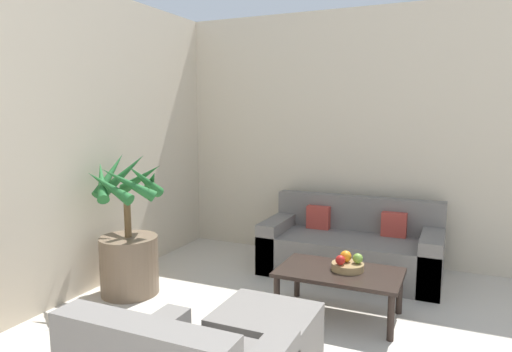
{
  "coord_description": "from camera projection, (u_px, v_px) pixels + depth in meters",
  "views": [
    {
      "loc": [
        -0.47,
        1.18,
        1.61
      ],
      "look_at": [
        -2.26,
        5.17,
        1.0
      ],
      "focal_mm": 32.0,
      "sensor_mm": 36.0,
      "label": 1
    }
  ],
  "objects": [
    {
      "name": "orange_fruit",
      "position": [
        346.0,
        256.0,
        3.62
      ],
      "size": [
        0.09,
        0.09,
        0.09
      ],
      "color": "orange",
      "rests_on": "fruit_bowl"
    },
    {
      "name": "fruit_bowl",
      "position": [
        348.0,
        267.0,
        3.6
      ],
      "size": [
        0.25,
        0.25,
        0.06
      ],
      "color": "#997A4C",
      "rests_on": "coffee_table"
    },
    {
      "name": "sofa_loveseat",
      "position": [
        351.0,
        249.0,
        4.57
      ],
      "size": [
        1.72,
        0.79,
        0.74
      ],
      "color": "slate",
      "rests_on": "ground_plane"
    },
    {
      "name": "apple_green",
      "position": [
        358.0,
        258.0,
        3.58
      ],
      "size": [
        0.08,
        0.08,
        0.08
      ],
      "color": "olive",
      "rests_on": "fruit_bowl"
    },
    {
      "name": "potted_palm",
      "position": [
        129.0,
        246.0,
        4.04
      ],
      "size": [
        0.7,
        0.7,
        1.27
      ],
      "color": "brown",
      "rests_on": "ground_plane"
    },
    {
      "name": "ottoman",
      "position": [
        266.0,
        339.0,
        2.89
      ],
      "size": [
        0.61,
        0.55,
        0.37
      ],
      "color": "slate",
      "rests_on": "ground_plane"
    },
    {
      "name": "apple_red",
      "position": [
        340.0,
        260.0,
        3.55
      ],
      "size": [
        0.08,
        0.08,
        0.08
      ],
      "color": "red",
      "rests_on": "fruit_bowl"
    },
    {
      "name": "coffee_table",
      "position": [
        339.0,
        276.0,
        3.59
      ],
      "size": [
        0.96,
        0.58,
        0.37
      ],
      "color": "black",
      "rests_on": "ground_plane"
    }
  ]
}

